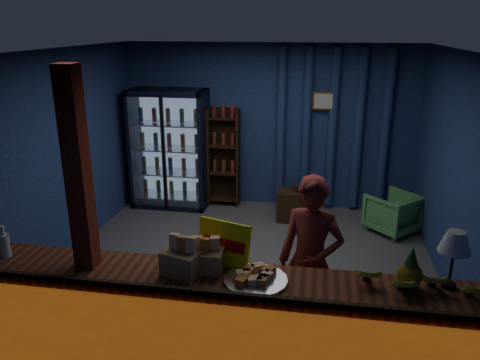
# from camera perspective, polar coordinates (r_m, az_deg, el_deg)

# --- Properties ---
(ground) EXTENTS (4.60, 4.60, 0.00)m
(ground) POSITION_cam_1_polar(r_m,az_deg,el_deg) (5.92, 0.85, -10.43)
(ground) COLOR #515154
(ground) RESTS_ON ground
(room_walls) EXTENTS (4.60, 4.60, 4.60)m
(room_walls) POSITION_cam_1_polar(r_m,az_deg,el_deg) (5.34, 0.93, 4.45)
(room_walls) COLOR navy
(room_walls) RESTS_ON ground
(counter) EXTENTS (4.40, 0.57, 0.99)m
(counter) POSITION_cam_1_polar(r_m,az_deg,el_deg) (4.08, -3.48, -17.41)
(counter) COLOR brown
(counter) RESTS_ON ground
(support_post) EXTENTS (0.16, 0.16, 2.60)m
(support_post) POSITION_cam_1_polar(r_m,az_deg,el_deg) (4.03, -18.46, -5.45)
(support_post) COLOR #983516
(support_post) RESTS_ON ground
(beverage_cooler) EXTENTS (1.20, 0.62, 1.90)m
(beverage_cooler) POSITION_cam_1_polar(r_m,az_deg,el_deg) (7.66, -8.40, 3.74)
(beverage_cooler) COLOR black
(beverage_cooler) RESTS_ON ground
(bottle_shelf) EXTENTS (0.50, 0.28, 1.60)m
(bottle_shelf) POSITION_cam_1_polar(r_m,az_deg,el_deg) (7.62, -1.92, 2.76)
(bottle_shelf) COLOR #392412
(bottle_shelf) RESTS_ON ground
(curtain_folds) EXTENTS (1.74, 0.14, 2.50)m
(curtain_folds) POSITION_cam_1_polar(r_m,az_deg,el_deg) (7.43, 11.19, 6.03)
(curtain_folds) COLOR navy
(curtain_folds) RESTS_ON room_walls
(framed_picture) EXTENTS (0.36, 0.04, 0.28)m
(framed_picture) POSITION_cam_1_polar(r_m,az_deg,el_deg) (7.30, 10.23, 9.46)
(framed_picture) COLOR #B4812D
(framed_picture) RESTS_ON room_walls
(shopkeeper) EXTENTS (0.66, 0.51, 1.62)m
(shopkeeper) POSITION_cam_1_polar(r_m,az_deg,el_deg) (4.36, 8.57, -9.86)
(shopkeeper) COLOR maroon
(shopkeeper) RESTS_ON ground
(green_chair) EXTENTS (0.88, 0.88, 0.58)m
(green_chair) POSITION_cam_1_polar(r_m,az_deg,el_deg) (7.07, 18.08, -3.81)
(green_chair) COLOR #56AC58
(green_chair) RESTS_ON ground
(side_table) EXTENTS (0.52, 0.38, 0.56)m
(side_table) POSITION_cam_1_polar(r_m,az_deg,el_deg) (7.18, 6.68, -3.09)
(side_table) COLOR #392412
(side_table) RESTS_ON ground
(yellow_sign) EXTENTS (0.48, 0.23, 0.38)m
(yellow_sign) POSITION_cam_1_polar(r_m,az_deg,el_deg) (3.92, -2.01, -7.73)
(yellow_sign) COLOR #F5F10C
(yellow_sign) RESTS_ON counter
(snack_box_left) EXTENTS (0.36, 0.33, 0.32)m
(snack_box_left) POSITION_cam_1_polar(r_m,az_deg,el_deg) (3.85, -6.94, -9.64)
(snack_box_left) COLOR #9E6C4C
(snack_box_left) RESTS_ON counter
(snack_box_centre) EXTENTS (0.28, 0.23, 0.29)m
(snack_box_centre) POSITION_cam_1_polar(r_m,az_deg,el_deg) (3.87, -4.15, -9.52)
(snack_box_centre) COLOR #9E6C4C
(snack_box_centre) RESTS_ON counter
(pastry_tray) EXTENTS (0.51, 0.51, 0.08)m
(pastry_tray) POSITION_cam_1_polar(r_m,az_deg,el_deg) (3.74, 1.92, -11.90)
(pastry_tray) COLOR silver
(pastry_tray) RESTS_ON counter
(banana_bunches) EXTENTS (0.95, 0.28, 0.15)m
(banana_bunches) POSITION_cam_1_polar(r_m,az_deg,el_deg) (3.85, 20.89, -11.48)
(banana_bunches) COLOR gold
(banana_bunches) RESTS_ON counter
(table_lamp) EXTENTS (0.24, 0.24, 0.47)m
(table_lamp) POSITION_cam_1_polar(r_m,az_deg,el_deg) (3.85, 24.74, -7.11)
(table_lamp) COLOR black
(table_lamp) RESTS_ON counter
(pineapple) EXTENTS (0.19, 0.19, 0.33)m
(pineapple) POSITION_cam_1_polar(r_m,az_deg,el_deg) (3.84, 20.04, -10.40)
(pineapple) COLOR olive
(pineapple) RESTS_ON counter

